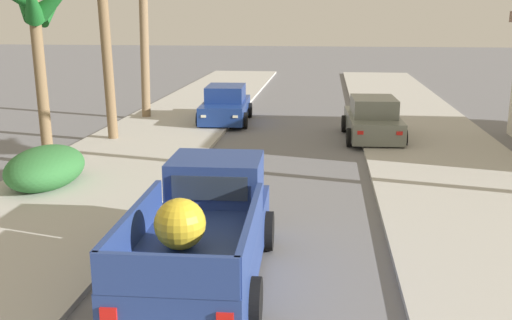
% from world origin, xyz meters
% --- Properties ---
extents(sidewalk_left, '(4.74, 60.00, 0.12)m').
position_xyz_m(sidewalk_left, '(-4.91, 12.00, 0.06)').
color(sidewalk_left, '#B2AFA8').
rests_on(sidewalk_left, ground).
extents(sidewalk_right, '(4.74, 60.00, 0.12)m').
position_xyz_m(sidewalk_right, '(4.91, 12.00, 0.06)').
color(sidewalk_right, '#B2AFA8').
rests_on(sidewalk_right, ground).
extents(curb_left, '(0.16, 60.00, 0.10)m').
position_xyz_m(curb_left, '(-3.94, 12.00, 0.05)').
color(curb_left, silver).
rests_on(curb_left, ground).
extents(curb_right, '(0.16, 60.00, 0.10)m').
position_xyz_m(curb_right, '(3.94, 12.00, 0.05)').
color(curb_right, silver).
rests_on(curb_right, ground).
extents(pickup_truck, '(2.32, 5.26, 1.80)m').
position_xyz_m(pickup_truck, '(-0.77, 5.69, 0.80)').
color(pickup_truck, navy).
rests_on(pickup_truck, ground).
extents(car_left_near, '(2.16, 4.32, 1.54)m').
position_xyz_m(car_left_near, '(2.96, 17.81, 0.71)').
color(car_left_near, slate).
rests_on(car_left_near, ground).
extents(car_right_near, '(2.19, 4.33, 1.54)m').
position_xyz_m(car_right_near, '(-2.90, 20.62, 0.71)').
color(car_right_near, navy).
rests_on(car_right_near, ground).
extents(palm_tree_left_fore, '(2.95, 3.21, 5.56)m').
position_xyz_m(palm_tree_left_fore, '(-7.06, 12.94, 4.47)').
color(palm_tree_left_fore, brown).
rests_on(palm_tree_left_fore, ground).
extents(hedge_bush, '(1.80, 2.80, 1.10)m').
position_xyz_m(hedge_bush, '(-5.96, 10.51, 0.55)').
color(hedge_bush, '#2D6B33').
rests_on(hedge_bush, ground).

